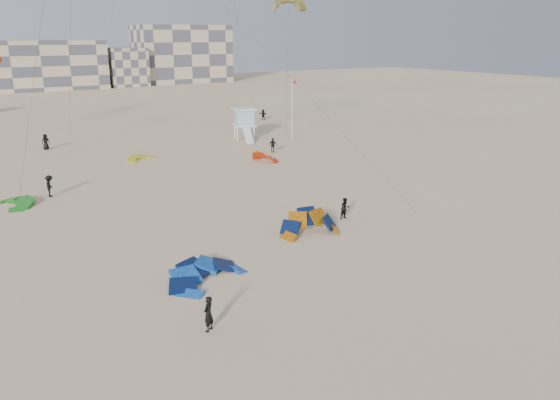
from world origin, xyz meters
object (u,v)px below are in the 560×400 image
kite_ground_blue (208,279)px  kitesurfer_main (208,314)px  lifeguard_tower_near (244,124)px  kite_ground_orange (311,234)px

kite_ground_blue → kitesurfer_main: (-2.29, -5.05, 0.86)m
kitesurfer_main → lifeguard_tower_near: size_ratio=0.29×
kite_ground_blue → lifeguard_tower_near: (22.42, 37.11, 2.00)m
kite_ground_orange → kitesurfer_main: (-11.28, -7.91, 0.86)m
kite_ground_orange → lifeguard_tower_near: bearing=77.6°
kite_ground_blue → kite_ground_orange: (8.99, 2.86, 0.00)m
kite_ground_orange → kitesurfer_main: size_ratio=2.51×
lifeguard_tower_near → kite_ground_blue: bearing=-103.3°
kitesurfer_main → lifeguard_tower_near: lifeguard_tower_near is taller
kite_ground_blue → kite_ground_orange: 9.43m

